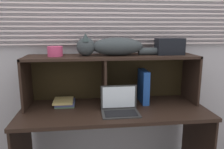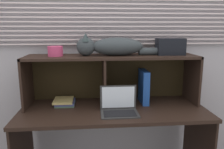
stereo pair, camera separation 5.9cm
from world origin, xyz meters
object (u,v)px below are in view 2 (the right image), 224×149
(cat, at_px, (111,46))
(storage_box, at_px, (170,47))
(small_basket, at_px, (55,51))
(book_stack, at_px, (65,102))
(binder_upright, at_px, (144,87))
(laptop, at_px, (119,107))

(cat, height_order, storage_box, cat)
(small_basket, bearing_deg, book_stack, 1.86)
(binder_upright, xyz_separation_m, book_stack, (-0.73, 0.00, -0.13))
(binder_upright, bearing_deg, cat, 180.00)
(cat, bearing_deg, small_basket, -180.00)
(cat, height_order, binder_upright, cat)
(laptop, xyz_separation_m, storage_box, (0.50, 0.24, 0.48))
(laptop, bearing_deg, book_stack, 152.93)
(cat, distance_m, small_basket, 0.49)
(laptop, relative_size, binder_upright, 1.00)
(laptop, bearing_deg, binder_upright, 42.72)
(book_stack, relative_size, small_basket, 1.63)
(cat, distance_m, storage_box, 0.54)
(binder_upright, xyz_separation_m, small_basket, (-0.79, 0.00, 0.34))
(binder_upright, height_order, storage_box, storage_box)
(binder_upright, bearing_deg, book_stack, 179.85)
(book_stack, bearing_deg, storage_box, -0.12)
(laptop, bearing_deg, storage_box, 25.90)
(book_stack, relative_size, storage_box, 0.85)
(book_stack, bearing_deg, cat, -0.26)
(book_stack, height_order, storage_box, storage_box)
(laptop, height_order, binder_upright, binder_upright)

